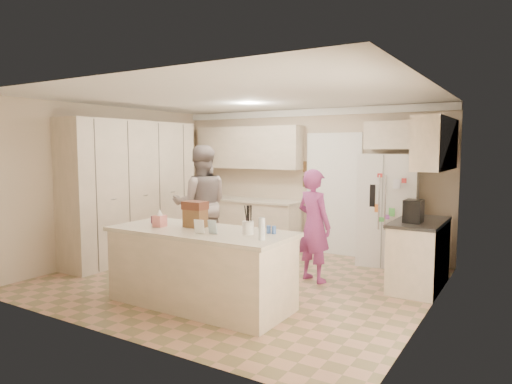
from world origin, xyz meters
The scene contains 41 objects.
floor centered at (0.00, 0.00, -0.01)m, with size 5.20×4.60×0.02m, color tan.
ceiling centered at (0.00, 0.00, 2.61)m, with size 5.20×4.60×0.02m, color white.
wall_back centered at (0.00, 2.31, 1.30)m, with size 5.20×0.02×2.60m, color beige.
wall_front centered at (0.00, -2.31, 1.30)m, with size 5.20×0.02×2.60m, color beige.
wall_left centered at (-2.61, 0.00, 1.30)m, with size 0.02×4.60×2.60m, color beige.
wall_right centered at (2.61, 0.00, 1.30)m, with size 0.02×4.60×2.60m, color beige.
crown_back centered at (0.00, 2.26, 2.53)m, with size 5.20×0.08×0.12m, color white.
pantry_bank centered at (-2.30, 0.20, 1.18)m, with size 0.60×2.60×2.35m, color beige.
back_base_cab centered at (-1.15, 2.00, 0.44)m, with size 2.20×0.60×0.88m, color beige.
back_countertop centered at (-1.15, 1.99, 0.90)m, with size 2.24×0.63×0.04m, color #BCB29E.
back_upper_cab centered at (-1.15, 2.12, 1.90)m, with size 2.20×0.35×0.80m, color beige.
doorway_opening centered at (0.55, 2.28, 1.05)m, with size 0.90×0.06×2.10m, color black.
doorway_casing centered at (0.55, 2.24, 1.05)m, with size 1.02×0.03×2.22m, color white.
wall_frame_upper centered at (0.02, 2.27, 1.55)m, with size 0.15×0.02×0.20m, color brown.
wall_frame_lower centered at (0.02, 2.27, 1.28)m, with size 0.15×0.02×0.20m, color brown.
refrigerator centered at (1.58, 2.05, 0.90)m, with size 0.90×0.70×1.80m, color white.
fridge_seam centered at (1.58, 1.69, 0.90)m, with size 0.01×0.02×1.78m, color gray.
fridge_dispenser centered at (1.36, 1.68, 1.15)m, with size 0.22×0.03×0.35m, color black.
fridge_handle_l centered at (1.53, 1.68, 1.05)m, with size 0.02×0.02×0.85m, color silver.
fridge_handle_r centered at (1.63, 1.68, 1.05)m, with size 0.02×0.02×0.85m, color silver.
over_fridge_cab centered at (1.65, 2.12, 2.10)m, with size 0.95×0.35×0.45m, color beige.
right_base_cab centered at (2.30, 1.00, 0.44)m, with size 0.60×1.20×0.88m, color beige.
right_countertop centered at (2.29, 1.00, 0.90)m, with size 0.63×1.24×0.04m, color #2D2B28.
right_upper_cab centered at (2.43, 1.20, 1.95)m, with size 0.35×1.50×0.70m, color beige.
coffee_maker centered at (2.25, 0.80, 1.07)m, with size 0.22×0.28×0.30m, color black.
island_base centered at (0.20, -1.10, 0.44)m, with size 2.20×0.90×0.88m, color beige.
island_top centered at (0.20, -1.10, 0.90)m, with size 2.28×0.96×0.05m, color #BCB29E.
utensil_crock centered at (0.85, -1.05, 1.00)m, with size 0.13×0.13×0.15m, color white.
tissue_box centered at (-0.35, -1.20, 1.00)m, with size 0.13×0.13×0.14m, color pink.
tissue_plume centered at (-0.35, -1.20, 1.10)m, with size 0.08×0.08×0.08m, color white.
dollhouse_body centered at (0.05, -1.00, 1.04)m, with size 0.26×0.18×0.22m, color brown.
dollhouse_roof centered at (0.05, -1.00, 1.20)m, with size 0.28×0.20×0.10m, color #592D1E.
jam_jar centered at (-0.60, -1.05, 0.97)m, with size 0.07×0.07×0.09m, color #59263F.
greeting_card_a centered at (0.35, -1.30, 1.01)m, with size 0.12×0.01×0.16m, color white.
greeting_card_b centered at (0.50, -1.25, 1.01)m, with size 0.12×0.01×0.16m, color silver.
water_bottle centered at (1.15, -1.25, 1.04)m, with size 0.07×0.07×0.24m, color silver.
shaker_salt centered at (1.02, -0.88, 0.97)m, with size 0.05×0.05×0.09m, color #3559A7.
shaker_pepper centered at (1.09, -0.88, 0.97)m, with size 0.05×0.05×0.09m, color #3559A7.
teen_boy centered at (-1.09, 0.55, 0.97)m, with size 0.94×0.73×1.94m, color gray.
teen_girl centered at (0.94, 0.55, 0.80)m, with size 0.58×0.38×1.60m, color #AD4597.
fridge_magnets centered at (1.58, 1.68, 0.90)m, with size 0.76×0.02×1.44m, color tan, non-canonical shape.
Camera 1 is at (3.58, -5.34, 1.90)m, focal length 32.00 mm.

